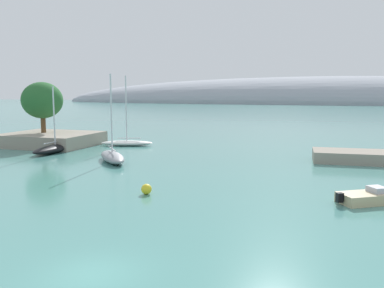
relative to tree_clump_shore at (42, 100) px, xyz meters
The scene contains 9 objects.
water 46.42m from the tree_clump_shore, 49.75° to the right, with size 600.00×600.00×0.00m, color teal.
shore_outcrop 5.73m from the tree_clump_shore, ahead, with size 12.46×10.45×1.79m, color gray.
tree_clump_shore is the anchor object (origin of this frame).
distant_ridge 227.33m from the tree_clump_shore, 79.41° to the left, with size 377.64×74.58×33.87m, color #999EA8.
sailboat_white_near_shore 13.63m from the tree_clump_shore, 13.84° to the left, with size 7.74×4.23×9.94m.
sailboat_black_mid_mooring 10.28m from the tree_clump_shore, 42.80° to the right, with size 2.48×8.54×8.38m.
sailboat_grey_outer_mooring 20.13m from the tree_clump_shore, 30.40° to the right, with size 6.52×7.18×9.66m.
motorboat_sand_foreground 46.59m from the tree_clump_shore, 24.42° to the right, with size 4.63×3.96×1.13m.
mooring_buoy_yellow 34.62m from the tree_clump_shore, 39.73° to the right, with size 0.81×0.81×0.81m, color yellow.
Camera 1 is at (9.28, -14.51, 7.80)m, focal length 38.37 mm.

